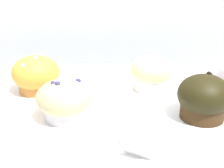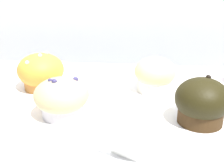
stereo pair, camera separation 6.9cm
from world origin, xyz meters
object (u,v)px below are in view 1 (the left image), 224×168
Objects in this scene: muffin_front_center at (151,73)px; muffin_front_left at (204,98)px; muffin_back_left at (64,100)px; muffin_back_right at (36,75)px.

muffin_front_center is 0.18m from muffin_front_left.
muffin_front_center is 0.95× the size of muffin_front_left.
muffin_front_center is at bearing 118.95° from muffin_front_left.
muffin_front_left reaches higher than muffin_back_left.
muffin_front_center is 0.88× the size of muffin_back_right.
muffin_back_right is (-0.09, 0.14, 0.00)m from muffin_back_left.
muffin_front_left is at bearing -61.05° from muffin_front_center.
muffin_back_left is at bearing -142.37° from muffin_front_center.
muffin_back_right is (-0.28, -0.01, 0.00)m from muffin_front_center.
muffin_back_left is at bearing 179.17° from muffin_front_left.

